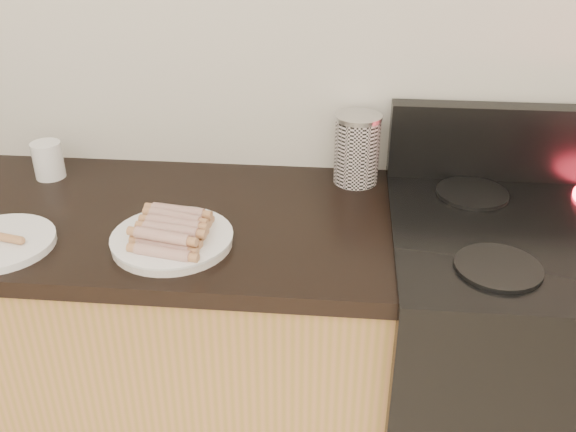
# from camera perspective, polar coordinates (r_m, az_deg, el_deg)

# --- Properties ---
(wall_back) EXTENTS (4.00, 0.04, 2.60)m
(wall_back) POSITION_cam_1_polar(r_m,az_deg,el_deg) (1.70, -4.45, 16.98)
(wall_back) COLOR silver
(wall_back) RESTS_ON ground
(stove) EXTENTS (0.76, 0.65, 0.91)m
(stove) POSITION_cam_1_polar(r_m,az_deg,el_deg) (1.85, 20.23, -13.60)
(stove) COLOR black
(stove) RESTS_ON floor
(stove_panel) EXTENTS (0.76, 0.06, 0.20)m
(stove_panel) POSITION_cam_1_polar(r_m,az_deg,el_deg) (1.79, 21.26, 6.02)
(stove_panel) COLOR black
(stove_panel) RESTS_ON stove
(burner_near_left) EXTENTS (0.18, 0.18, 0.01)m
(burner_near_left) POSITION_cam_1_polar(r_m,az_deg,el_deg) (1.40, 18.18, -4.36)
(burner_near_left) COLOR black
(burner_near_left) RESTS_ON stove
(burner_far_left) EXTENTS (0.18, 0.18, 0.01)m
(burner_far_left) POSITION_cam_1_polar(r_m,az_deg,el_deg) (1.69, 16.06, 1.96)
(burner_far_left) COLOR black
(burner_far_left) RESTS_ON stove
(main_plate) EXTENTS (0.31, 0.31, 0.02)m
(main_plate) POSITION_cam_1_polar(r_m,az_deg,el_deg) (1.46, -10.24, -2.17)
(main_plate) COLOR silver
(main_plate) RESTS_ON counter_slab
(hotdog_pile) EXTENTS (0.13, 0.23, 0.05)m
(hotdog_pile) POSITION_cam_1_polar(r_m,az_deg,el_deg) (1.44, -10.35, -1.09)
(hotdog_pile) COLOR maroon
(hotdog_pile) RESTS_ON main_plate
(canister) EXTENTS (0.12, 0.12, 0.19)m
(canister) POSITION_cam_1_polar(r_m,az_deg,el_deg) (1.69, 6.14, 5.95)
(canister) COLOR white
(canister) RESTS_ON counter_slab
(mug) EXTENTS (0.10, 0.10, 0.10)m
(mug) POSITION_cam_1_polar(r_m,az_deg,el_deg) (1.84, -20.55, 4.67)
(mug) COLOR white
(mug) RESTS_ON counter_slab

